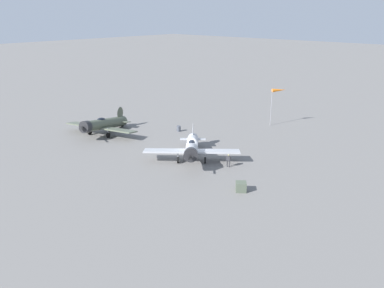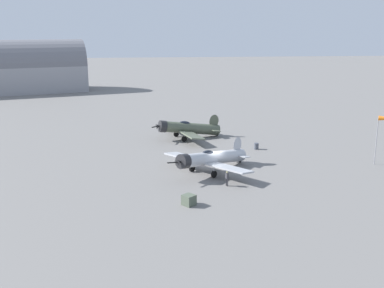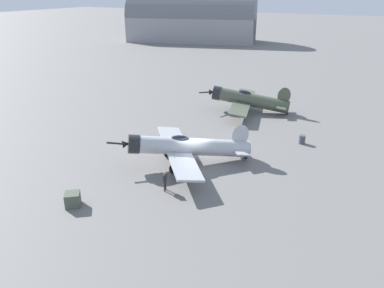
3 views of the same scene
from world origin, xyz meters
TOP-DOWN VIEW (x-y plane):
  - ground_plane at (0.00, 0.00)m, footprint 400.00×400.00m
  - airplane_foreground at (0.34, -0.41)m, footprint 10.15×10.16m
  - airplane_mid_apron at (-16.35, -1.36)m, footprint 11.58×10.30m
  - ground_crew_mechanic at (5.20, 0.56)m, footprint 0.59×0.33m
  - equipment_crate at (10.15, -3.88)m, footprint 1.46×1.45m
  - fuel_drum at (-9.16, 7.16)m, footprint 0.65×0.65m
  - distant_hangar at (-70.32, -38.68)m, footprint 22.01×36.27m

SIDE VIEW (x-z plane):
  - ground_plane at x=0.00m, z-range 0.00..0.00m
  - fuel_drum at x=-9.16m, z-range 0.00..0.85m
  - equipment_crate at x=10.15m, z-range 0.00..0.99m
  - ground_crew_mechanic at x=5.20m, z-range 0.17..1.73m
  - airplane_mid_apron at x=-16.35m, z-range -0.14..3.19m
  - airplane_foreground at x=0.34m, z-range -0.06..3.25m
  - distant_hangar at x=-70.32m, z-range -1.11..11.68m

